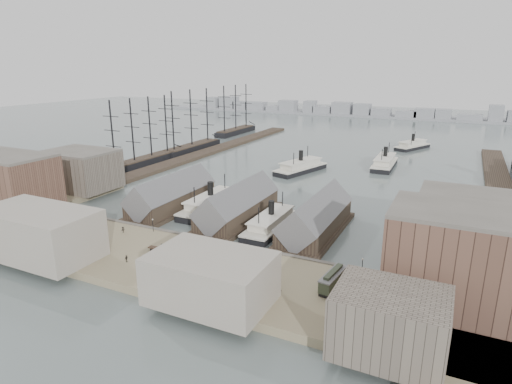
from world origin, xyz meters
The scene contains 43 objects.
ground centered at (0.00, 0.00, 0.00)m, with size 900.00×900.00×0.00m, color #53605F.
quay centered at (0.00, -20.00, 1.00)m, with size 180.00×30.00×2.00m, color #7F7356.
seawall centered at (0.00, -5.20, 1.15)m, with size 180.00×1.20×2.30m, color #59544C.
west_wharf centered at (-68.00, 100.00, 0.80)m, with size 10.00×220.00×1.60m, color #2D231C.
east_wharf centered at (78.00, 90.00, 0.80)m, with size 10.00×180.00×1.60m, color #2D231C.
ferry_shed_west centered at (-26.00, 16.88, 4.64)m, with size 14.00×42.00×12.60m.
ferry_shed_center centered at (0.00, 16.88, 4.64)m, with size 14.00×42.00×12.60m.
ferry_shed_east centered at (26.00, 16.88, 4.64)m, with size 14.00×42.00×12.60m.
warehouse_west_front centered at (-70.00, -12.00, 11.00)m, with size 32.00×18.00×18.00m, color brown.
warehouse_west_back centered at (-70.00, 18.00, 9.00)m, with size 26.00×20.00×14.00m, color #60564C.
warehouse_east_front centered at (66.00, -12.00, 11.50)m, with size 30.00×18.00×19.00m, color brown.
warehouse_east_back centered at (68.00, 15.00, 9.50)m, with size 28.00×20.00×15.00m, color #60564C.
street_bldg_center centered at (20.00, -32.00, 7.00)m, with size 24.00×16.00×10.00m, color gray.
street_bldg_west centered at (-30.00, -32.00, 8.00)m, with size 30.00×16.00×12.00m, color gray.
street_bldg_east centered at (55.00, -33.00, 7.50)m, with size 18.00×14.00×11.00m, color #60564C.
lamp_post_far_w centered at (-45.00, -7.00, 4.71)m, with size 0.44×0.44×3.92m.
lamp_post_near_w centered at (-15.00, -7.00, 4.71)m, with size 0.44×0.44×3.92m.
lamp_post_near_e centered at (15.00, -7.00, 4.71)m, with size 0.44×0.44×3.92m.
lamp_post_far_e centered at (45.00, -7.00, 4.71)m, with size 0.44×0.44×3.92m.
far_shore centered at (-2.07, 334.14, 3.91)m, with size 500.00×40.00×15.72m.
ferry_docked_west centered at (-13.00, 21.27, 2.54)m, with size 9.10×30.34×10.84m.
ferry_docked_east centered at (13.00, 13.77, 2.29)m, with size 8.21×27.38×9.78m.
ferry_open_near centered at (-4.56, 87.30, 2.55)m, with size 17.63×31.83×10.89m.
ferry_open_mid centered at (29.23, 114.21, 2.54)m, with size 9.83×30.60×10.86m.
ferry_open_far centered at (35.66, 171.46, 2.26)m, with size 18.68×27.90×9.64m.
sailing_ship_near centered at (-80.91, 67.09, 2.46)m, with size 8.14×56.06×33.45m.
sailing_ship_mid centered at (-79.80, 108.64, 2.52)m, with size 8.56×49.45×35.19m.
sailing_ship_far centered at (-88.44, 178.26, 2.53)m, with size 8.52×47.36×35.04m.
tram centered at (40.84, -16.44, 3.87)m, with size 3.85×10.52×3.66m.
horse_cart_left centered at (-30.46, -11.84, 2.80)m, with size 4.70×1.74×1.55m.
horse_cart_center centered at (-4.23, -17.93, 2.85)m, with size 4.96×1.60×1.71m.
horse_cart_right centered at (17.33, -24.17, 2.80)m, with size 4.67×1.88×1.57m.
pedestrian_0 centered at (-46.52, -8.22, 2.81)m, with size 0.59×0.43×1.62m, color black.
pedestrian_1 centered at (-45.50, -18.05, 2.91)m, with size 0.88×0.69×1.82m, color black.
pedestrian_2 centered at (-22.25, -11.48, 2.89)m, with size 1.15×0.66×1.78m, color black.
pedestrian_3 centered at (-8.02, -25.80, 2.87)m, with size 1.02×0.42×1.74m, color black.
pedestrian_4 centered at (-5.01, -15.97, 2.79)m, with size 0.77×0.50×1.57m, color black.
pedestrian_5 centered at (7.62, -20.83, 2.87)m, with size 0.63×0.46×1.74m, color black.
pedestrian_6 centered at (16.82, -11.92, 2.86)m, with size 0.84×0.65×1.73m, color black.
pedestrian_7 centered at (31.37, -23.45, 2.84)m, with size 1.08×0.62×1.67m, color black.
pedestrian_8 centered at (39.09, -10.43, 2.80)m, with size 0.93×0.39×1.59m, color black.
pedestrian_9 centered at (47.75, -23.26, 2.83)m, with size 0.81×0.53×1.66m, color black.
pedestrian_10 centered at (3.62, -17.04, 2.80)m, with size 0.58×0.43×1.60m, color black.
Camera 1 is at (61.95, -97.56, 47.90)m, focal length 30.00 mm.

